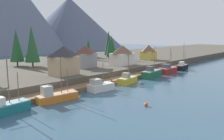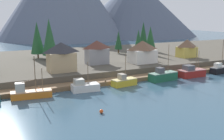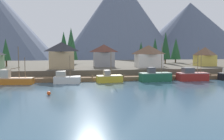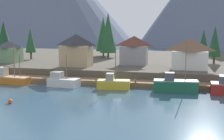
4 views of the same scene
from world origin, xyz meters
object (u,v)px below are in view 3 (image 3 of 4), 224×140
fishing_boat_orange (14,80)px  fishing_boat_red (192,76)px  fishing_boat_green (155,76)px  conifer_near_left (176,49)px  fishing_boat_white (66,79)px  conifer_back_right (64,45)px  channel_buoy (49,93)px  house_grey (104,55)px  conifer_mid_left (165,46)px  house_white (149,56)px  conifer_far_left (71,44)px  house_tan (62,55)px  conifer_centre (155,49)px  fishing_boat_yellow (109,78)px  conifer_mid_right (6,50)px  house_yellow (205,56)px  conifer_near_right (141,50)px

fishing_boat_orange → fishing_boat_red: fishing_boat_orange is taller
fishing_boat_green → conifer_near_left: size_ratio=0.94×
fishing_boat_white → conifer_back_right: conifer_back_right is taller
fishing_boat_white → channel_buoy: (-2.58, -14.66, -0.71)m
fishing_boat_red → house_grey: bearing=139.6°
conifer_mid_left → house_white: bearing=-124.1°
channel_buoy → conifer_far_left: bearing=85.9°
house_grey → house_tan: bearing=-154.4°
conifer_centre → house_white: bearing=-117.1°
fishing_boat_white → conifer_mid_left: bearing=47.0°
fishing_boat_yellow → conifer_mid_right: (-29.85, 23.05, 6.86)m
fishing_boat_green → conifer_centre: conifer_centre is taller
fishing_boat_red → conifer_mid_left: conifer_mid_left is taller
conifer_far_left → house_yellow: bearing=-20.6°
house_grey → conifer_mid_left: conifer_mid_left is taller
conifer_near_right → conifer_far_left: (-27.34, -3.36, 2.41)m
fishing_boat_yellow → fishing_boat_white: bearing=173.0°
house_white → channel_buoy: bearing=-133.6°
house_grey → conifer_mid_left: size_ratio=0.58×
fishing_boat_green → conifer_centre: size_ratio=0.99×
fishing_boat_green → conifer_back_right: 45.16m
conifer_near_left → conifer_near_right: 14.46m
house_grey → conifer_far_left: (-10.34, 14.53, 3.84)m
conifer_centre → channel_buoy: (-33.00, -40.06, -7.76)m
conifer_near_left → conifer_back_right: (-44.66, 1.87, 1.22)m
fishing_boat_yellow → fishing_boat_green: 11.63m
house_grey → conifer_near_left: bearing=29.2°
fishing_boat_green → conifer_near_right: (6.19, 35.81, 6.27)m
conifer_far_left → house_white: bearing=-38.5°
fishing_boat_green → house_grey: (-10.81, 17.92, 4.84)m
fishing_boat_green → channel_buoy: 28.63m
fishing_boat_orange → conifer_mid_left: size_ratio=0.72×
conifer_near_right → conifer_far_left: bearing=-173.0°
fishing_boat_white → house_grey: size_ratio=0.94×
fishing_boat_white → house_yellow: 47.47m
conifer_mid_right → fishing_boat_white: bearing=-49.9°
conifer_back_right → fishing_boat_yellow: bearing=-71.6°
fishing_boat_white → fishing_boat_yellow: (10.33, 0.13, -0.01)m
house_yellow → channel_buoy: 56.43m
fishing_boat_yellow → conifer_centre: 33.04m
fishing_boat_orange → house_grey: 29.61m
conifer_far_left → channel_buoy: conifer_far_left is taller
fishing_boat_orange → conifer_mid_left: (48.88, 31.92, 8.21)m
fishing_boat_red → conifer_near_right: size_ratio=1.01×
house_white → conifer_mid_left: conifer_mid_left is taller
conifer_back_right → conifer_far_left: bearing=-59.6°
conifer_near_right → conifer_back_right: size_ratio=0.70×
conifer_far_left → fishing_boat_white: bearing=-91.4°
conifer_mid_right → channel_buoy: bearing=-65.9°
house_tan → conifer_near_right: (29.70, 23.97, 1.15)m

